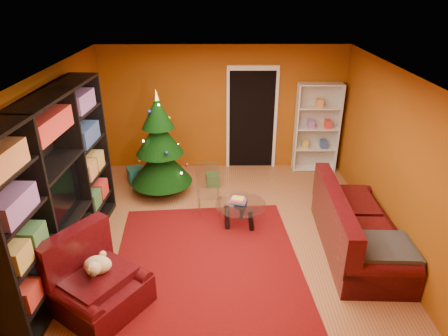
{
  "coord_description": "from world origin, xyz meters",
  "views": [
    {
      "loc": [
        -0.04,
        -5.26,
        3.72
      ],
      "look_at": [
        0.0,
        0.4,
        1.05
      ],
      "focal_mm": 32.0,
      "sensor_mm": 36.0,
      "label": 1
    }
  ],
  "objects_px": {
    "gift_box_green": "(213,180)",
    "white_bookshelf": "(317,128)",
    "gift_box_teal": "(136,175)",
    "armchair": "(99,282)",
    "dog": "(98,265)",
    "christmas_tree": "(160,145)",
    "sofa": "(361,222)",
    "acrylic_chair": "(209,193)",
    "media_unit": "(55,188)",
    "rug": "(208,263)",
    "coffee_table": "(240,215)",
    "gift_box_red": "(167,178)"
  },
  "relations": [
    {
      "from": "gift_box_green",
      "to": "white_bookshelf",
      "type": "height_order",
      "value": "white_bookshelf"
    },
    {
      "from": "gift_box_teal",
      "to": "armchair",
      "type": "bearing_deg",
      "value": -86.09
    },
    {
      "from": "white_bookshelf",
      "to": "armchair",
      "type": "bearing_deg",
      "value": -130.11
    },
    {
      "from": "gift_box_green",
      "to": "dog",
      "type": "xyz_separation_m",
      "value": [
        -1.33,
        -3.19,
        0.48
      ]
    },
    {
      "from": "gift_box_teal",
      "to": "christmas_tree",
      "type": "bearing_deg",
      "value": -37.57
    },
    {
      "from": "christmas_tree",
      "to": "sofa",
      "type": "distance_m",
      "value": 3.7
    },
    {
      "from": "acrylic_chair",
      "to": "armchair",
      "type": "bearing_deg",
      "value": -125.58
    },
    {
      "from": "media_unit",
      "to": "gift_box_teal",
      "type": "height_order",
      "value": "media_unit"
    },
    {
      "from": "rug",
      "to": "acrylic_chair",
      "type": "relative_size",
      "value": 3.79
    },
    {
      "from": "dog",
      "to": "coffee_table",
      "type": "height_order",
      "value": "dog"
    },
    {
      "from": "rug",
      "to": "acrylic_chair",
      "type": "xyz_separation_m",
      "value": [
        -0.01,
        1.38,
        0.4
      ]
    },
    {
      "from": "media_unit",
      "to": "acrylic_chair",
      "type": "height_order",
      "value": "media_unit"
    },
    {
      "from": "gift_box_red",
      "to": "sofa",
      "type": "distance_m",
      "value": 3.9
    },
    {
      "from": "gift_box_teal",
      "to": "gift_box_green",
      "type": "distance_m",
      "value": 1.56
    },
    {
      "from": "gift_box_red",
      "to": "sofa",
      "type": "relative_size",
      "value": 0.1
    },
    {
      "from": "gift_box_teal",
      "to": "dog",
      "type": "relative_size",
      "value": 0.78
    },
    {
      "from": "gift_box_green",
      "to": "white_bookshelf",
      "type": "relative_size",
      "value": 0.13
    },
    {
      "from": "coffee_table",
      "to": "acrylic_chair",
      "type": "distance_m",
      "value": 0.69
    },
    {
      "from": "gift_box_red",
      "to": "white_bookshelf",
      "type": "distance_m",
      "value": 3.27
    },
    {
      "from": "rug",
      "to": "armchair",
      "type": "bearing_deg",
      "value": -147.12
    },
    {
      "from": "gift_box_teal",
      "to": "dog",
      "type": "distance_m",
      "value": 3.41
    },
    {
      "from": "rug",
      "to": "gift_box_green",
      "type": "height_order",
      "value": "gift_box_green"
    },
    {
      "from": "christmas_tree",
      "to": "gift_box_red",
      "type": "relative_size",
      "value": 9.33
    },
    {
      "from": "armchair",
      "to": "gift_box_green",
      "type": "bearing_deg",
      "value": 12.88
    },
    {
      "from": "dog",
      "to": "sofa",
      "type": "xyz_separation_m",
      "value": [
        3.56,
        1.11,
        -0.13
      ]
    },
    {
      "from": "gift_box_green",
      "to": "white_bookshelf",
      "type": "distance_m",
      "value": 2.43
    },
    {
      "from": "christmas_tree",
      "to": "acrylic_chair",
      "type": "distance_m",
      "value": 1.33
    },
    {
      "from": "dog",
      "to": "rug",
      "type": "bearing_deg",
      "value": -24.72
    },
    {
      "from": "rug",
      "to": "media_unit",
      "type": "height_order",
      "value": "media_unit"
    },
    {
      "from": "christmas_tree",
      "to": "gift_box_red",
      "type": "bearing_deg",
      "value": 87.04
    },
    {
      "from": "white_bookshelf",
      "to": "coffee_table",
      "type": "xyz_separation_m",
      "value": [
        -1.68,
        -2.22,
        -0.72
      ]
    },
    {
      "from": "gift_box_teal",
      "to": "armchair",
      "type": "xyz_separation_m",
      "value": [
        0.24,
        -3.44,
        0.25
      ]
    },
    {
      "from": "media_unit",
      "to": "dog",
      "type": "relative_size",
      "value": 7.87
    },
    {
      "from": "christmas_tree",
      "to": "dog",
      "type": "distance_m",
      "value": 2.96
    },
    {
      "from": "gift_box_green",
      "to": "armchair",
      "type": "bearing_deg",
      "value": -112.01
    },
    {
      "from": "rug",
      "to": "white_bookshelf",
      "type": "height_order",
      "value": "white_bookshelf"
    },
    {
      "from": "dog",
      "to": "acrylic_chair",
      "type": "distance_m",
      "value": 2.51
    },
    {
      "from": "media_unit",
      "to": "armchair",
      "type": "height_order",
      "value": "media_unit"
    },
    {
      "from": "christmas_tree",
      "to": "dog",
      "type": "height_order",
      "value": "christmas_tree"
    },
    {
      "from": "white_bookshelf",
      "to": "sofa",
      "type": "xyz_separation_m",
      "value": [
        0.07,
        -2.86,
        -0.46
      ]
    },
    {
      "from": "christmas_tree",
      "to": "sofa",
      "type": "bearing_deg",
      "value": -29.49
    },
    {
      "from": "white_bookshelf",
      "to": "armchair",
      "type": "relative_size",
      "value": 1.85
    },
    {
      "from": "rug",
      "to": "armchair",
      "type": "xyz_separation_m",
      "value": [
        -1.28,
        -0.83,
        0.4
      ]
    },
    {
      "from": "rug",
      "to": "gift_box_teal",
      "type": "height_order",
      "value": "gift_box_teal"
    },
    {
      "from": "gift_box_green",
      "to": "acrylic_chair",
      "type": "bearing_deg",
      "value": -92.62
    },
    {
      "from": "gift_box_green",
      "to": "coffee_table",
      "type": "bearing_deg",
      "value": -71.66
    },
    {
      "from": "armchair",
      "to": "dog",
      "type": "xyz_separation_m",
      "value": [
        -0.01,
        0.07,
        0.2
      ]
    },
    {
      "from": "gift_box_green",
      "to": "coffee_table",
      "type": "relative_size",
      "value": 0.31
    },
    {
      "from": "media_unit",
      "to": "gift_box_green",
      "type": "relative_size",
      "value": 12.26
    },
    {
      "from": "gift_box_teal",
      "to": "gift_box_red",
      "type": "height_order",
      "value": "gift_box_teal"
    }
  ]
}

